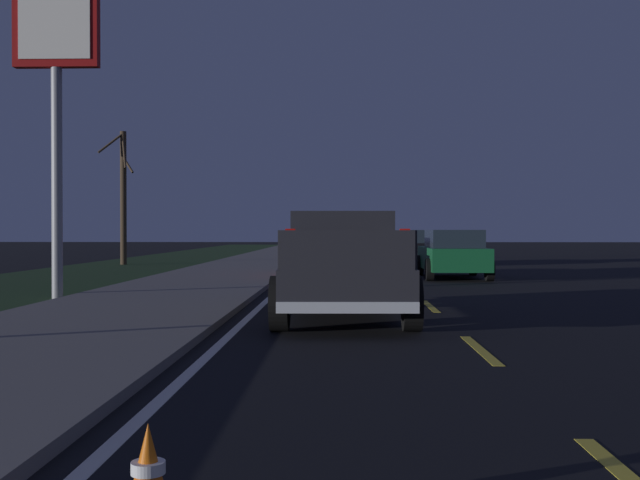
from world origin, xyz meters
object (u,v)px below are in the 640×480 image
sedan_green (453,253)px  gas_price_sign (56,50)px  sedan_black (417,247)px  bare_tree_far (123,194)px  sedan_red (335,254)px  pickup_truck (343,265)px

sedan_green → gas_price_sign: size_ratio=0.60×
sedan_black → bare_tree_far: size_ratio=0.75×
sedan_red → sedan_green: (0.26, -3.77, 0.00)m
pickup_truck → sedan_green: pickup_truck is taller
sedan_red → sedan_black: (9.77, -3.55, 0.00)m
sedan_green → gas_price_sign: bearing=128.1°
sedan_red → sedan_black: bearing=-20.0°
bare_tree_far → sedan_red: bearing=-134.9°
gas_price_sign → sedan_black: bearing=-29.2°
sedan_red → bare_tree_far: bearing=45.1°
pickup_truck → sedan_red: bearing=1.2°
sedan_green → bare_tree_far: (9.19, 13.26, 2.34)m
sedan_green → bare_tree_far: bearing=55.3°
sedan_black → pickup_truck: bearing=170.8°
sedan_red → sedan_green: same height
sedan_red → sedan_green: size_ratio=1.01×
sedan_black → bare_tree_far: 13.25m
sedan_red → sedan_black: size_ratio=1.01×
sedan_black → sedan_red: bearing=160.0°
pickup_truck → gas_price_sign: (3.24, 6.36, 4.63)m
pickup_truck → sedan_red: (10.75, 0.23, -0.13)m
sedan_green → bare_tree_far: size_ratio=0.74×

